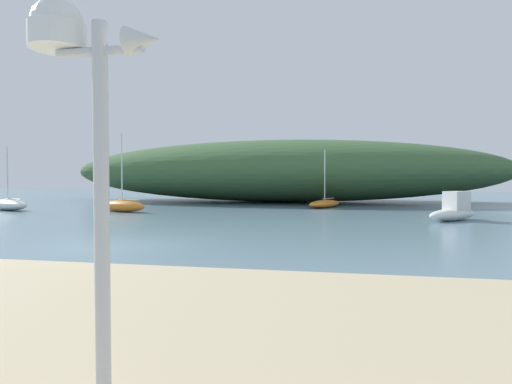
{
  "coord_description": "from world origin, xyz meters",
  "views": [
    {
      "loc": [
        6.74,
        -12.09,
        2.06
      ],
      "look_at": [
        3.32,
        5.41,
        1.52
      ],
      "focal_mm": 30.1,
      "sensor_mm": 36.0,
      "label": 1
    }
  ],
  "objects_px": {
    "sailboat_centre_water": "(122,206)",
    "sailboat_by_sandbar": "(8,205)",
    "sailboat_outer_mooring": "(325,203)",
    "motorboat_west_reach": "(454,210)",
    "mast_structure": "(77,82)"
  },
  "relations": [
    {
      "from": "motorboat_west_reach",
      "to": "sailboat_by_sandbar",
      "type": "xyz_separation_m",
      "value": [
        -27.08,
        1.94,
        -0.14
      ]
    },
    {
      "from": "sailboat_outer_mooring",
      "to": "sailboat_centre_water",
      "type": "bearing_deg",
      "value": -152.29
    },
    {
      "from": "sailboat_centre_water",
      "to": "motorboat_west_reach",
      "type": "bearing_deg",
      "value": -6.19
    },
    {
      "from": "sailboat_outer_mooring",
      "to": "sailboat_by_sandbar",
      "type": "distance_m",
      "value": 21.51
    },
    {
      "from": "mast_structure",
      "to": "sailboat_outer_mooring",
      "type": "height_order",
      "value": "sailboat_outer_mooring"
    },
    {
      "from": "sailboat_centre_water",
      "to": "sailboat_by_sandbar",
      "type": "relative_size",
      "value": 1.08
    },
    {
      "from": "mast_structure",
      "to": "sailboat_by_sandbar",
      "type": "distance_m",
      "value": 29.18
    },
    {
      "from": "mast_structure",
      "to": "motorboat_west_reach",
      "type": "height_order",
      "value": "mast_structure"
    },
    {
      "from": "sailboat_centre_water",
      "to": "sailboat_outer_mooring",
      "type": "distance_m",
      "value": 13.93
    },
    {
      "from": "sailboat_centre_water",
      "to": "sailboat_by_sandbar",
      "type": "distance_m",
      "value": 8.14
    },
    {
      "from": "sailboat_centre_water",
      "to": "sailboat_by_sandbar",
      "type": "height_order",
      "value": "sailboat_centre_water"
    },
    {
      "from": "sailboat_by_sandbar",
      "to": "sailboat_centre_water",
      "type": "bearing_deg",
      "value": 0.8
    },
    {
      "from": "sailboat_outer_mooring",
      "to": "sailboat_by_sandbar",
      "type": "relative_size",
      "value": 0.95
    },
    {
      "from": "mast_structure",
      "to": "sailboat_outer_mooring",
      "type": "bearing_deg",
      "value": 88.05
    },
    {
      "from": "sailboat_by_sandbar",
      "to": "motorboat_west_reach",
      "type": "bearing_deg",
      "value": -4.1
    }
  ]
}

